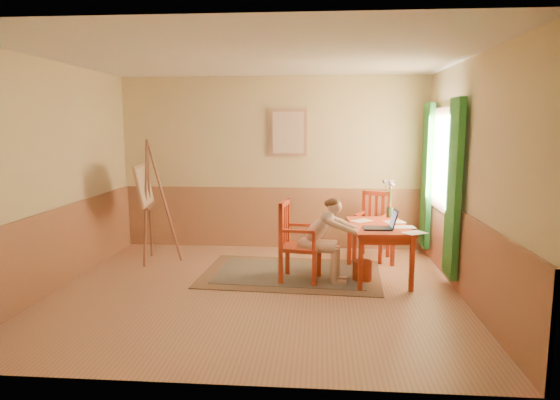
# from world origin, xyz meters

# --- Properties ---
(room) EXTENTS (5.04, 4.54, 2.84)m
(room) POSITION_xyz_m (0.00, 0.00, 1.40)
(room) COLOR tan
(room) RESTS_ON ground
(wainscot) EXTENTS (5.00, 4.50, 1.00)m
(wainscot) POSITION_xyz_m (0.00, 0.80, 0.50)
(wainscot) COLOR tan
(wainscot) RESTS_ON room
(window) EXTENTS (0.12, 2.01, 2.20)m
(window) POSITION_xyz_m (2.42, 1.10, 1.35)
(window) COLOR white
(window) RESTS_ON room
(wall_portrait) EXTENTS (0.60, 0.05, 0.76)m
(wall_portrait) POSITION_xyz_m (0.25, 2.20, 1.90)
(wall_portrait) COLOR #AF7C5A
(wall_portrait) RESTS_ON room
(rug) EXTENTS (2.49, 1.74, 0.02)m
(rug) POSITION_xyz_m (0.39, 0.71, 0.01)
(rug) COLOR #8C7251
(rug) RESTS_ON room
(table) EXTENTS (0.80, 1.25, 0.72)m
(table) POSITION_xyz_m (1.55, 0.65, 0.63)
(table) COLOR #C34325
(table) RESTS_ON room
(chair_left) EXTENTS (0.55, 0.53, 1.05)m
(chair_left) POSITION_xyz_m (0.48, 0.43, 0.53)
(chair_left) COLOR #C34325
(chair_left) RESTS_ON room
(chair_back) EXTENTS (0.59, 0.60, 1.02)m
(chair_back) POSITION_xyz_m (1.58, 1.64, 0.51)
(chair_back) COLOR #C34325
(chair_back) RESTS_ON room
(figure) EXTENTS (0.85, 0.42, 1.11)m
(figure) POSITION_xyz_m (0.81, 0.39, 0.61)
(figure) COLOR beige
(figure) RESTS_ON room
(laptop) EXTENTS (0.43, 0.27, 0.25)m
(laptop) POSITION_xyz_m (1.56, 0.38, 0.77)
(laptop) COLOR #1E2338
(laptop) RESTS_ON table
(papers) EXTENTS (0.91, 1.04, 0.00)m
(papers) POSITION_xyz_m (1.73, 0.61, 0.72)
(papers) COLOR white
(papers) RESTS_ON table
(vase) EXTENTS (0.19, 0.28, 0.55)m
(vase) POSITION_xyz_m (1.76, 1.22, 0.97)
(vase) COLOR #3F724C
(vase) RESTS_ON table
(wastebasket) EXTENTS (0.27, 0.27, 0.27)m
(wastebasket) POSITION_xyz_m (1.33, 0.49, 0.13)
(wastebasket) COLOR #BA4424
(wastebasket) RESTS_ON room
(easel) EXTENTS (0.66, 0.82, 1.82)m
(easel) POSITION_xyz_m (-1.77, 1.19, 1.08)
(easel) COLOR brown
(easel) RESTS_ON room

